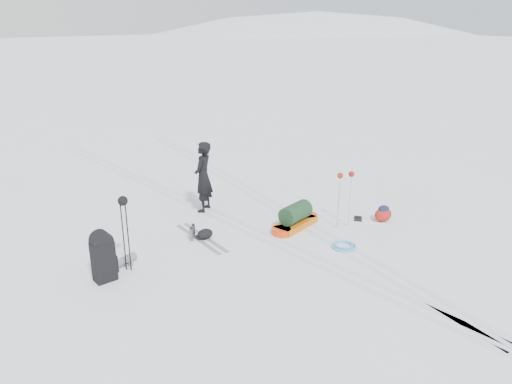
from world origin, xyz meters
The scene contains 14 objects.
ground centered at (0.00, 0.00, 0.00)m, with size 200.00×200.00×0.00m, color white.
snow_hill_backdrop centered at (62.69, 84.02, -69.02)m, with size 359.50×192.00×162.45m.
ski_tracks centered at (0.61, 0.88, 0.00)m, with size 3.38×17.97×0.01m.
skier centered at (-0.16, 1.88, 0.80)m, with size 0.59×0.38×1.60m, color black.
pulk_sled centered at (0.84, -0.10, 0.20)m, with size 1.42×0.68×0.52m.
expedition_rucksack centered at (-3.12, 0.25, 0.41)m, with size 0.91×0.60×0.90m.
ski_poles_black centered at (-2.71, 0.31, 1.12)m, with size 0.17×0.17×1.37m.
ski_poles_silver centered at (1.63, -0.72, 1.02)m, with size 0.38×0.20×1.22m.
touring_skis_grey centered at (-1.02, 0.63, 0.01)m, with size 0.31×1.69×0.06m.
touring_skis_white centered at (2.16, -0.67, 0.01)m, with size 1.29×1.40×0.06m.
rope_coil centered at (0.93, -1.39, 0.03)m, with size 0.52×0.52×0.06m.
small_daypack centered at (2.55, -1.03, 0.17)m, with size 0.48×0.40×0.36m.
thermos_pair centered at (-1.16, 0.73, 0.13)m, with size 0.22×0.24×0.29m.
stuff_sack centered at (-0.97, 0.57, 0.10)m, with size 0.36×0.29×0.20m.
Camera 1 is at (-5.74, -7.19, 4.22)m, focal length 35.00 mm.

